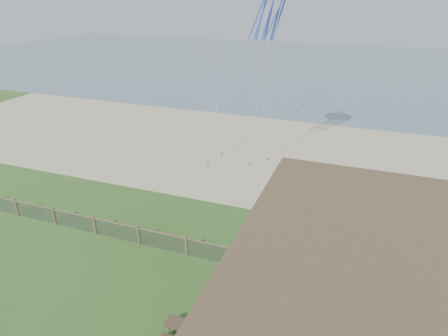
{
  "coord_description": "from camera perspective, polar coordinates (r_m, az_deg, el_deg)",
  "views": [
    {
      "loc": [
        8.2,
        -10.21,
        13.52
      ],
      "look_at": [
        1.45,
        8.0,
        4.68
      ],
      "focal_mm": 32.0,
      "sensor_mm": 36.0,
      "label": 1
    }
  ],
  "objects": [
    {
      "name": "sand_beach",
      "position": [
        35.88,
        5.6,
        2.23
      ],
      "size": [
        72.0,
        20.0,
        0.02
      ],
      "primitive_type": "cube",
      "color": "#C3B28D",
      "rests_on": "ground"
    },
    {
      "name": "chainlink_fence",
      "position": [
        22.32,
        -5.39,
        -11.16
      ],
      "size": [
        36.2,
        0.2,
        1.25
      ],
      "primitive_type": null,
      "color": "brown",
      "rests_on": "ground"
    },
    {
      "name": "picnic_table",
      "position": [
        18.13,
        -5.6,
        -22.24
      ],
      "size": [
        1.7,
        1.31,
        0.7
      ],
      "primitive_type": null,
      "rotation": [
        0.0,
        0.0,
        0.04
      ],
      "color": "brown",
      "rests_on": "ground"
    },
    {
      "name": "ocean",
      "position": [
        77.84,
        14.39,
        13.74
      ],
      "size": [
        160.0,
        68.0,
        0.02
      ],
      "primitive_type": "cube",
      "color": "slate",
      "rests_on": "ground"
    },
    {
      "name": "ground",
      "position": [
        18.82,
        -13.77,
        -22.34
      ],
      "size": [
        160.0,
        160.0,
        0.0
      ],
      "primitive_type": "plane",
      "color": "#31581E",
      "rests_on": "ground"
    }
  ]
}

